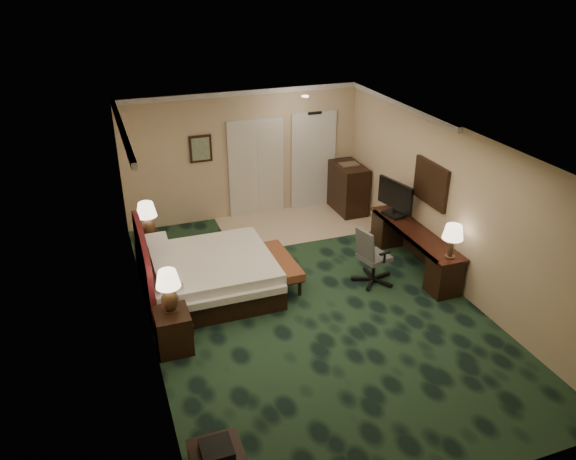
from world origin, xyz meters
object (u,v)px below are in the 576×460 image
object	(u,v)px
lamp_far	(147,220)
desk	(414,249)
nightstand_far	(149,251)
nightstand_near	(173,331)
desk_chair	(375,255)
bed_bench	(279,269)
lamp_near	(169,291)
tv	(395,199)
minibar	(348,188)
bed	(211,276)

from	to	relation	value
lamp_far	desk	distance (m)	4.75
nightstand_far	nightstand_near	bearing A→B (deg)	-89.74
desk_chair	lamp_far	bearing A→B (deg)	139.19
nightstand_near	bed_bench	bearing A→B (deg)	32.02
nightstand_near	lamp_near	size ratio (longest dim) A/B	0.93
lamp_far	tv	bearing A→B (deg)	-11.30
lamp_near	tv	xyz separation A→B (m)	(4.42, 1.60, 0.11)
nightstand_near	lamp_far	world-z (taller)	lamp_far
nightstand_near	minibar	world-z (taller)	minibar
bed	nightstand_near	bearing A→B (deg)	-123.34
desk	nightstand_far	bearing A→B (deg)	159.56
nightstand_far	lamp_far	distance (m)	0.63
nightstand_near	bed_bench	world-z (taller)	nightstand_near
tv	minibar	bearing A→B (deg)	78.50
lamp_far	bed	bearing A→B (deg)	-56.61
nightstand_near	desk_chair	size ratio (longest dim) A/B	0.58
lamp_near	desk_chair	world-z (taller)	lamp_near
nightstand_far	bed_bench	xyz separation A→B (m)	(2.03, -1.33, -0.06)
bed	desk_chair	distance (m)	2.77
lamp_near	desk_chair	xyz separation A→B (m)	(3.53, 0.63, -0.40)
tv	lamp_near	bearing A→B (deg)	-172.15
lamp_far	bed_bench	distance (m)	2.46
lamp_near	minibar	bearing A→B (deg)	38.70
nightstand_near	lamp_near	xyz separation A→B (m)	(0.01, 0.05, 0.62)
desk	tv	size ratio (longest dim) A/B	2.77
bed	minibar	bearing A→B (deg)	32.78
bed	lamp_far	xyz separation A→B (m)	(-0.82, 1.25, 0.59)
lamp_near	desk_chair	bearing A→B (deg)	10.17
tv	desk_chair	xyz separation A→B (m)	(-0.89, -0.97, -0.52)
nightstand_far	bed_bench	size ratio (longest dim) A/B	0.44
minibar	nightstand_far	bearing A→B (deg)	-167.38
bed_bench	desk_chair	world-z (taller)	desk_chair
bed	bed_bench	xyz separation A→B (m)	(1.17, -0.02, -0.10)
lamp_near	bed_bench	bearing A→B (deg)	31.04
tv	nightstand_near	bearing A→B (deg)	-171.59
nightstand_near	nightstand_far	world-z (taller)	nightstand_near
desk	desk_chair	size ratio (longest dim) A/B	2.33
nightstand_near	desk_chair	world-z (taller)	desk_chair
desk	tv	distance (m)	1.00
lamp_near	minibar	xyz separation A→B (m)	(4.40, 3.53, -0.39)
nightstand_near	desk	size ratio (longest dim) A/B	0.25
bed_bench	nightstand_near	bearing A→B (deg)	-149.30
lamp_far	minibar	distance (m)	4.53
lamp_far	desk	size ratio (longest dim) A/B	0.28
bed_bench	lamp_far	bearing A→B (deg)	146.13
lamp_far	minibar	bearing A→B (deg)	13.43
desk_chair	tv	bearing A→B (deg)	34.20
nightstand_near	lamp_near	bearing A→B (deg)	81.50
bed	desk_chair	world-z (taller)	desk_chair
lamp_near	desk	bearing A→B (deg)	11.07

